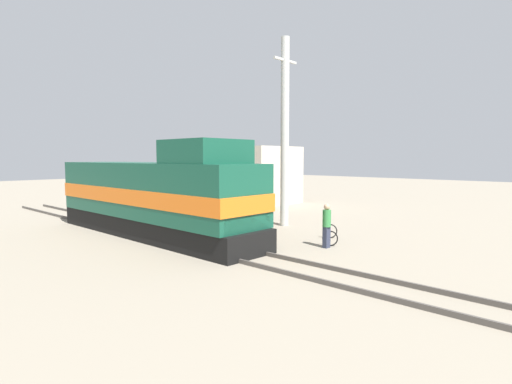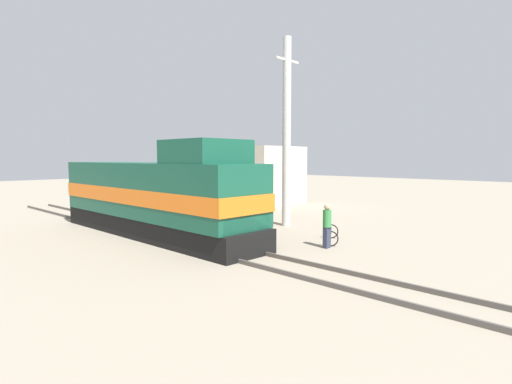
% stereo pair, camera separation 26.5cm
% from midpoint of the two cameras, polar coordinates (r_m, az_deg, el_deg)
% --- Properties ---
extents(ground_plane, '(120.00, 120.00, 0.00)m').
position_cam_midpoint_polar(ground_plane, '(16.57, -6.68, -7.93)').
color(ground_plane, gray).
extents(rail_near, '(0.08, 39.96, 0.15)m').
position_cam_midpoint_polar(rail_near, '(16.12, -8.67, -8.04)').
color(rail_near, '#4C4742').
rests_on(rail_near, ground_plane).
extents(rail_far, '(0.08, 39.96, 0.15)m').
position_cam_midpoint_polar(rail_far, '(17.01, -4.80, -7.32)').
color(rail_far, '#4C4742').
rests_on(rail_far, ground_plane).
extents(locomotive, '(2.86, 13.21, 4.38)m').
position_cam_midpoint_polar(locomotive, '(19.12, -13.50, -0.66)').
color(locomotive, black).
rests_on(locomotive, ground_plane).
extents(utility_pole, '(1.80, 0.45, 9.98)m').
position_cam_midpoint_polar(utility_pole, '(21.54, 4.75, 8.53)').
color(utility_pole, '#B2B2AD').
rests_on(utility_pole, ground_plane).
extents(vendor_umbrella, '(1.90, 1.90, 2.38)m').
position_cam_midpoint_polar(vendor_umbrella, '(20.66, -3.14, 0.71)').
color(vendor_umbrella, '#4C4C4C').
rests_on(vendor_umbrella, ground_plane).
extents(billboard_sign, '(2.09, 0.12, 3.15)m').
position_cam_midpoint_polar(billboard_sign, '(24.44, -1.42, 1.78)').
color(billboard_sign, '#595959').
rests_on(billboard_sign, ground_plane).
extents(shrub_cluster, '(0.87, 0.87, 0.87)m').
position_cam_midpoint_polar(shrub_cluster, '(19.95, -1.76, -4.44)').
color(shrub_cluster, '#388C38').
rests_on(shrub_cluster, ground_plane).
extents(person_bystander, '(0.34, 0.34, 1.82)m').
position_cam_midpoint_polar(person_bystander, '(16.52, 10.56, -4.51)').
color(person_bystander, '#2D3347').
rests_on(person_bystander, ground_plane).
extents(bicycle, '(1.83, 1.49, 0.65)m').
position_cam_midpoint_polar(bicycle, '(17.81, 11.07, -5.98)').
color(bicycle, black).
rests_on(bicycle, ground_plane).
extents(building_block_distant, '(5.12, 4.89, 4.56)m').
position_cam_midpoint_polar(building_block_distant, '(32.45, 1.33, 2.44)').
color(building_block_distant, beige).
rests_on(building_block_distant, ground_plane).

